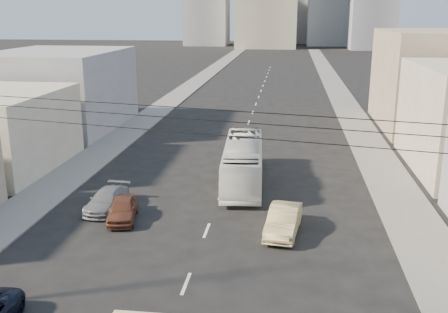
% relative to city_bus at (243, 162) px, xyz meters
% --- Properties ---
extents(sidewalk_left, '(3.50, 180.00, 0.12)m').
position_rel_city_bus_xyz_m(sidewalk_left, '(-13.00, 47.27, -1.50)').
color(sidewalk_left, slate).
rests_on(sidewalk_left, ground).
extents(sidewalk_right, '(3.50, 180.00, 0.12)m').
position_rel_city_bus_xyz_m(sidewalk_right, '(10.50, 47.27, -1.50)').
color(sidewalk_right, slate).
rests_on(sidewalk_right, ground).
extents(lane_dashes, '(0.15, 104.00, 0.01)m').
position_rel_city_bus_xyz_m(lane_dashes, '(-1.25, 30.27, -1.55)').
color(lane_dashes, silver).
rests_on(lane_dashes, ground).
extents(city_bus, '(3.26, 11.33, 3.12)m').
position_rel_city_bus_xyz_m(city_bus, '(0.00, 0.00, 0.00)').
color(city_bus, silver).
rests_on(city_bus, ground).
extents(sedan_brown, '(2.29, 4.15, 1.33)m').
position_rel_city_bus_xyz_m(sedan_brown, '(-6.41, -7.77, -0.89)').
color(sedan_brown, brown).
rests_on(sedan_brown, ground).
extents(sedan_tan, '(2.15, 4.73, 1.50)m').
position_rel_city_bus_xyz_m(sedan_tan, '(3.01, -8.54, -0.81)').
color(sedan_tan, tan).
rests_on(sedan_tan, ground).
extents(sedan_grey, '(2.04, 4.45, 1.26)m').
position_rel_city_bus_xyz_m(sedan_grey, '(-7.88, -6.29, -0.93)').
color(sedan_grey, gray).
rests_on(sedan_grey, ground).
extents(overhead_wires, '(23.01, 5.02, 0.72)m').
position_rel_city_bus_xyz_m(overhead_wires, '(-1.25, -21.23, 7.41)').
color(overhead_wires, black).
rests_on(overhead_wires, ground).
extents(bldg_right_far, '(12.00, 16.00, 10.00)m').
position_rel_city_bus_xyz_m(bldg_right_far, '(18.75, 21.27, 3.44)').
color(bldg_right_far, gray).
rests_on(bldg_right_far, ground).
extents(bldg_left_far, '(12.00, 16.00, 8.00)m').
position_rel_city_bus_xyz_m(bldg_left_far, '(-20.75, 16.27, 2.44)').
color(bldg_left_far, gray).
rests_on(bldg_left_far, ground).
extents(midrise_east, '(14.00, 14.00, 28.00)m').
position_rel_city_bus_xyz_m(midrise_east, '(28.75, 142.27, 12.44)').
color(midrise_east, gray).
rests_on(midrise_east, ground).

